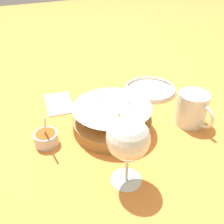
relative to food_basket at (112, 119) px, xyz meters
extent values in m
plane|color=orange|center=(0.02, -0.02, -0.03)|extent=(4.00, 4.00, 0.00)
cylinder|color=olive|center=(0.00, 0.00, -0.02)|extent=(0.22, 0.22, 0.04)
cone|color=beige|center=(0.00, 0.00, 0.00)|extent=(0.22, 0.22, 0.07)
cylinder|color=#3D842D|center=(0.00, 0.00, -0.01)|extent=(0.16, 0.16, 0.01)
pyramid|color=gold|center=(0.05, -0.01, 0.02)|extent=(0.06, 0.05, 0.06)
pyramid|color=gold|center=(0.01, 0.05, 0.02)|extent=(0.09, 0.09, 0.06)
pyramid|color=gold|center=(-0.04, 0.02, 0.02)|extent=(0.04, 0.06, 0.05)
pyramid|color=gold|center=(-0.04, -0.03, 0.02)|extent=(0.09, 0.09, 0.05)
pyramid|color=gold|center=(0.00, 0.00, 0.01)|extent=(0.07, 0.08, 0.05)
cylinder|color=#B7B7BC|center=(-0.02, -0.18, -0.02)|extent=(0.06, 0.06, 0.04)
cylinder|color=#CC4C14|center=(-0.02, -0.18, -0.01)|extent=(0.05, 0.05, 0.02)
cylinder|color=#B7B7BC|center=(-0.01, -0.18, 0.03)|extent=(0.06, 0.01, 0.10)
cylinder|color=silver|center=(0.18, -0.06, -0.03)|extent=(0.07, 0.07, 0.00)
cylinder|color=silver|center=(0.18, -0.06, 0.01)|extent=(0.01, 0.01, 0.08)
sphere|color=silver|center=(0.18, -0.06, 0.09)|extent=(0.09, 0.09, 0.09)
sphere|color=#DBD17A|center=(0.18, -0.06, 0.07)|extent=(0.06, 0.06, 0.06)
cylinder|color=silver|center=(0.08, 0.21, 0.01)|extent=(0.09, 0.09, 0.10)
cylinder|color=orange|center=(0.08, 0.21, 0.00)|extent=(0.07, 0.07, 0.07)
torus|color=silver|center=(0.13, 0.21, 0.02)|extent=(0.07, 0.01, 0.07)
cylinder|color=silver|center=(-0.14, 0.22, -0.03)|extent=(0.19, 0.19, 0.01)
torus|color=silver|center=(-0.14, 0.22, -0.02)|extent=(0.18, 0.18, 0.01)
cube|color=white|center=(-0.20, -0.10, -0.03)|extent=(0.15, 0.10, 0.01)
camera|label=1|loc=(0.50, -0.26, 0.40)|focal=40.00mm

